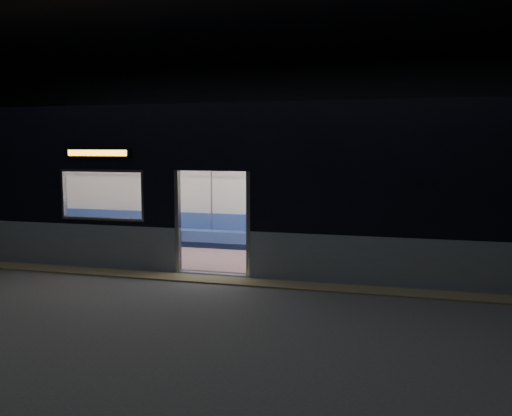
% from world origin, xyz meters
% --- Properties ---
extents(station_floor, '(24.00, 14.00, 0.01)m').
position_xyz_m(station_floor, '(0.00, 0.00, -0.01)').
color(station_floor, '#47494C').
rests_on(station_floor, ground).
extents(station_envelope, '(24.00, 14.00, 5.00)m').
position_xyz_m(station_envelope, '(0.00, 0.00, 3.66)').
color(station_envelope, black).
rests_on(station_envelope, station_floor).
extents(tactile_strip, '(22.80, 0.50, 0.03)m').
position_xyz_m(tactile_strip, '(0.00, 0.55, 0.01)').
color(tactile_strip, '#8C7F59').
rests_on(tactile_strip, station_floor).
extents(metro_car, '(18.00, 3.04, 3.35)m').
position_xyz_m(metro_car, '(-0.00, 2.54, 1.85)').
color(metro_car, gray).
rests_on(metro_car, station_floor).
extents(passenger, '(0.48, 0.79, 1.50)m').
position_xyz_m(passenger, '(0.96, 3.55, 0.85)').
color(passenger, black).
rests_on(passenger, metro_car).
extents(handbag, '(0.43, 0.40, 0.17)m').
position_xyz_m(handbag, '(0.99, 3.29, 0.71)').
color(handbag, black).
rests_on(handbag, passenger).
extents(transit_map, '(0.93, 0.03, 0.61)m').
position_xyz_m(transit_map, '(3.01, 3.85, 1.45)').
color(transit_map, white).
rests_on(transit_map, metro_car).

